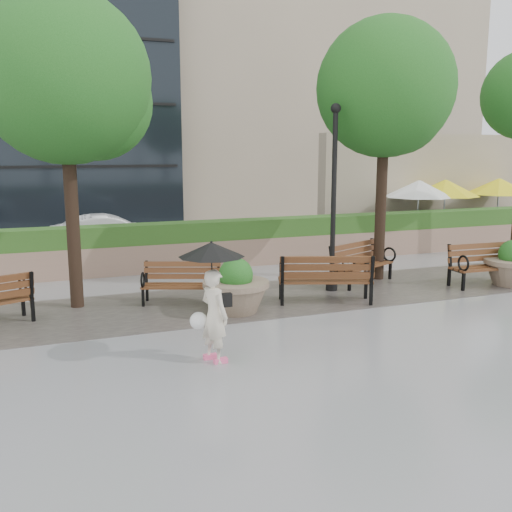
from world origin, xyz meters
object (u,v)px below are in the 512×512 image
object	(u,v)px
bench_1	(182,292)
bench_2	(325,288)
planter_left	(236,291)
car_right	(109,234)
planter_right	(512,268)
lamppost	(333,210)
bench_3	(362,272)
pedestrian	(213,290)
bench_4	(487,274)

from	to	relation	value
bench_1	bench_2	distance (m)	3.20
planter_left	car_right	xyz separation A→B (m)	(-1.58, 8.43, 0.17)
planter_right	bench_1	bearing A→B (deg)	171.46
planter_left	lamppost	world-z (taller)	lamppost
bench_3	planter_left	size ratio (longest dim) A/B	1.47
bench_2	lamppost	bearing A→B (deg)	-105.53
pedestrian	bench_1	bearing A→B (deg)	-28.85
planter_right	lamppost	world-z (taller)	lamppost
lamppost	planter_right	bearing A→B (deg)	-14.25
bench_3	pedestrian	xyz separation A→B (m)	(-5.14, -3.92, 0.87)
bench_3	planter_right	distance (m)	3.76
bench_2	planter_right	world-z (taller)	planter_right
bench_2	pedestrian	bearing A→B (deg)	57.47
bench_2	lamppost	distance (m)	2.01
bench_3	lamppost	bearing A→B (deg)	176.33
planter_left	pedestrian	xyz separation A→B (m)	(-1.25, -2.52, 0.72)
bench_4	planter_left	size ratio (longest dim) A/B	1.43
bench_2	bench_3	distance (m)	2.23
bench_4	planter_left	xyz separation A→B (m)	(-6.69, -0.03, 0.14)
bench_1	bench_4	size ratio (longest dim) A/B	0.91
car_right	pedestrian	distance (m)	10.96
bench_4	planter_left	bearing A→B (deg)	-177.17
planter_left	bench_2	bearing A→B (deg)	1.35
bench_3	lamppost	world-z (taller)	lamppost
bench_1	car_right	distance (m)	7.38
planter_right	bench_3	bearing A→B (deg)	155.63
lamppost	pedestrian	world-z (taller)	lamppost
car_right	bench_1	bearing A→B (deg)	-174.19
bench_2	bench_4	world-z (taller)	bench_2
bench_1	car_right	bearing A→B (deg)	116.05
planter_left	lamppost	xyz separation A→B (m)	(2.80, 1.00, 1.51)
bench_4	planter_right	xyz separation A→B (m)	(0.62, -0.18, 0.14)
bench_2	bench_3	xyz separation A→B (m)	(1.77, 1.35, -0.02)
bench_1	car_right	world-z (taller)	car_right
bench_1	planter_left	distance (m)	1.42
bench_2	pedestrian	distance (m)	4.32
planter_left	lamppost	bearing A→B (deg)	19.56
bench_1	car_right	xyz separation A→B (m)	(-0.67, 7.34, 0.36)
bench_4	planter_left	distance (m)	6.69
bench_4	bench_2	bearing A→B (deg)	-177.67
bench_4	planter_left	world-z (taller)	planter_left
bench_3	planter_right	xyz separation A→B (m)	(3.42, -1.55, 0.15)
bench_2	planter_left	xyz separation A→B (m)	(-2.12, -0.05, 0.13)
bench_1	bench_2	xyz separation A→B (m)	(3.03, -1.04, 0.06)
bench_1	pedestrian	xyz separation A→B (m)	(-0.35, -3.60, 0.90)
bench_3	planter_left	distance (m)	4.14
bench_1	planter_right	xyz separation A→B (m)	(8.22, -1.23, 0.18)
bench_3	planter_left	xyz separation A→B (m)	(-3.89, -1.40, 0.15)
bench_3	pedestrian	size ratio (longest dim) A/B	1.06
pedestrian	planter_left	bearing A→B (deg)	-49.74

